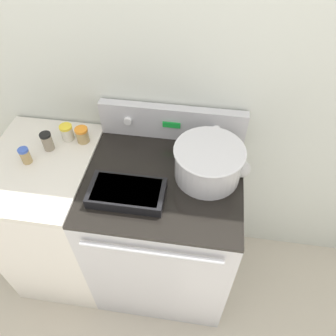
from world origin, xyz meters
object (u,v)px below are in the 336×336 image
object	(u,v)px
casserole_dish	(127,192)
spice_jar_yellow_cap	(67,132)
mixing_bowl	(208,161)
spice_jar_orange_cap	(82,135)
spice_jar_blue_cap	(25,156)
spice_jar_black_cap	(47,141)
ladle	(242,167)

from	to	relation	value
casserole_dish	spice_jar_yellow_cap	size ratio (longest dim) A/B	4.01
mixing_bowl	spice_jar_orange_cap	world-z (taller)	mixing_bowl
spice_jar_blue_cap	mixing_bowl	bearing A→B (deg)	3.41
spice_jar_black_cap	spice_jar_orange_cap	bearing A→B (deg)	27.44
casserole_dish	spice_jar_yellow_cap	xyz separation A→B (m)	(-0.39, 0.32, 0.03)
casserole_dish	spice_jar_black_cap	size ratio (longest dim) A/B	3.49
ladle	spice_jar_yellow_cap	distance (m)	0.90
spice_jar_orange_cap	spice_jar_yellow_cap	distance (m)	0.08
mixing_bowl	spice_jar_black_cap	size ratio (longest dim) A/B	3.36
spice_jar_orange_cap	spice_jar_blue_cap	world-z (taller)	spice_jar_blue_cap
ladle	casserole_dish	bearing A→B (deg)	-156.49
casserole_dish	spice_jar_blue_cap	bearing A→B (deg)	166.29
mixing_bowl	ladle	distance (m)	0.17
mixing_bowl	spice_jar_blue_cap	size ratio (longest dim) A/B	3.88
spice_jar_black_cap	casserole_dish	bearing A→B (deg)	-27.01
spice_jar_blue_cap	spice_jar_yellow_cap	bearing A→B (deg)	53.90
spice_jar_blue_cap	casserole_dish	bearing A→B (deg)	-13.71
casserole_dish	spice_jar_black_cap	world-z (taller)	spice_jar_black_cap
spice_jar_orange_cap	spice_jar_blue_cap	size ratio (longest dim) A/B	0.97
ladle	mixing_bowl	bearing A→B (deg)	-166.55
casserole_dish	spice_jar_black_cap	distance (m)	0.52
casserole_dish	spice_jar_orange_cap	xyz separation A→B (m)	(-0.31, 0.31, 0.02)
spice_jar_yellow_cap	spice_jar_blue_cap	size ratio (longest dim) A/B	1.00
spice_jar_yellow_cap	spice_jar_blue_cap	world-z (taller)	same
mixing_bowl	spice_jar_orange_cap	size ratio (longest dim) A/B	3.99
spice_jar_orange_cap	ladle	bearing A→B (deg)	-6.67
spice_jar_yellow_cap	spice_jar_black_cap	distance (m)	0.11
spice_jar_blue_cap	spice_jar_orange_cap	bearing A→B (deg)	39.62
casserole_dish	ladle	bearing A→B (deg)	23.51
spice_jar_orange_cap	spice_jar_yellow_cap	bearing A→B (deg)	175.61
ladle	spice_jar_blue_cap	size ratio (longest dim) A/B	3.77
casserole_dish	ladle	world-z (taller)	ladle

